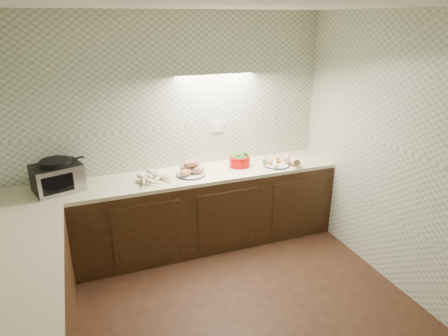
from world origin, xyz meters
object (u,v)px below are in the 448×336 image
object	(u,v)px
onion_bowl	(191,166)
sweet_potato_plate	(190,169)
parsnip_pile	(153,177)
toaster_oven	(57,176)
veg_plate	(282,161)
dutch_oven	(240,159)

from	to	relation	value
onion_bowl	sweet_potato_plate	bearing A→B (deg)	-110.63
parsnip_pile	toaster_oven	bearing A→B (deg)	176.03
veg_plate	dutch_oven	bearing A→B (deg)	162.94
parsnip_pile	dutch_oven	xyz separation A→B (m)	(1.02, 0.06, 0.05)
sweet_potato_plate	onion_bowl	xyz separation A→B (m)	(0.05, 0.14, -0.02)
toaster_oven	dutch_oven	world-z (taller)	toaster_oven
veg_plate	parsnip_pile	bearing A→B (deg)	176.90
dutch_oven	veg_plate	world-z (taller)	dutch_oven
dutch_oven	veg_plate	size ratio (longest dim) A/B	0.80
toaster_oven	dutch_oven	bearing A→B (deg)	-16.59
parsnip_pile	veg_plate	xyz separation A→B (m)	(1.49, -0.08, 0.02)
parsnip_pile	onion_bowl	world-z (taller)	onion_bowl
onion_bowl	parsnip_pile	bearing A→B (deg)	-162.77
parsnip_pile	veg_plate	distance (m)	1.50
toaster_oven	onion_bowl	size ratio (longest dim) A/B	3.28
onion_bowl	dutch_oven	xyz separation A→B (m)	(0.56, -0.08, 0.03)
parsnip_pile	sweet_potato_plate	distance (m)	0.41
sweet_potato_plate	onion_bowl	bearing A→B (deg)	69.37
toaster_oven	veg_plate	xyz separation A→B (m)	(2.43, -0.15, -0.10)
sweet_potato_plate	toaster_oven	bearing A→B (deg)	177.25
parsnip_pile	veg_plate	bearing A→B (deg)	-3.10
toaster_oven	parsnip_pile	size ratio (longest dim) A/B	1.39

